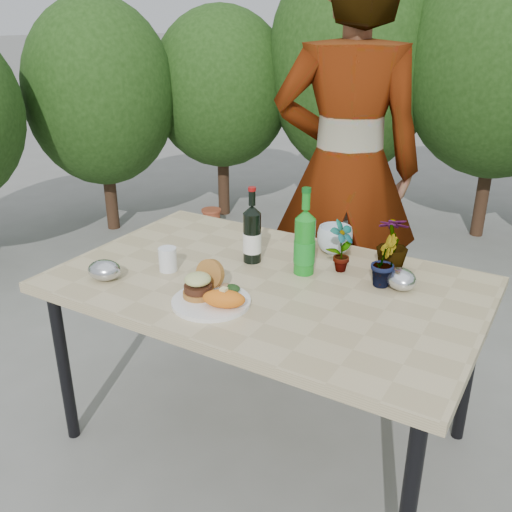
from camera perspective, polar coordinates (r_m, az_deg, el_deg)
The scene contains 18 objects.
ground at distance 2.60m, azimuth 0.94°, elevation -17.48°, with size 80.00×80.00×0.00m, color slate.
patio_table at distance 2.21m, azimuth 1.05°, elevation -3.76°, with size 1.60×1.00×0.75m.
shrub_hedge at distance 3.66m, azimuth 15.06°, elevation 13.92°, with size 6.92×5.14×2.24m.
dinner_plate at distance 2.02m, azimuth -4.50°, elevation -4.58°, with size 0.28×0.28×0.01m, color white.
burger_stack at distance 2.04m, azimuth -5.52°, elevation -2.67°, with size 0.11×0.16×0.11m.
sweet_potato at distance 1.95m, azimuth -3.23°, elevation -4.29°, with size 0.15×0.08×0.06m, color orange.
grilled_veg at distance 2.07m, azimuth -2.66°, elevation -3.17°, with size 0.08×0.05×0.03m.
wine_bottle at distance 2.31m, azimuth -0.39°, elevation 2.14°, with size 0.08×0.08×0.32m.
sparkling_water at distance 2.21m, azimuth 4.88°, elevation 1.33°, with size 0.08×0.08×0.35m.
plastic_cup at distance 2.28m, azimuth -8.81°, elevation -0.32°, with size 0.07×0.07×0.10m, color white.
seedling_left at distance 2.25m, azimuth 8.53°, elevation 0.93°, with size 0.11×0.07×0.21m, color #246020.
seedling_mid at distance 2.16m, azimuth 12.65°, elevation -0.46°, with size 0.11×0.09×0.20m, color #215D1F.
seedling_right at distance 2.31m, azimuth 13.52°, elevation 1.27°, with size 0.12×0.12×0.22m, color #225A1F.
blue_bowl at distance 2.44m, azimuth 7.87°, elevation 1.62°, with size 0.15×0.15×0.12m, color silver.
foil_packet_left at distance 2.25m, azimuth -14.91°, elevation -1.38°, with size 0.13×0.11×0.08m, color #B9BBC0.
foil_packet_right at distance 2.17m, azimuth 14.28°, elevation -2.24°, with size 0.13×0.11×0.08m, color silver.
person at distance 2.84m, azimuth 9.03°, elevation 8.51°, with size 0.72×0.47×1.98m, color #8C6446.
terracotta_pot at distance 4.94m, azimuth -4.48°, elevation 3.94°, with size 0.17×0.17×0.14m.
Camera 1 is at (0.97, -1.72, 1.70)m, focal length 40.00 mm.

